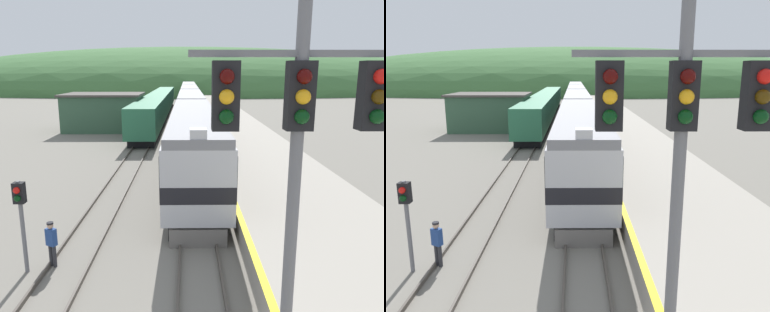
% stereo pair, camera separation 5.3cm
% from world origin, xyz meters
% --- Properties ---
extents(track_main, '(1.52, 180.00, 0.16)m').
position_xyz_m(track_main, '(0.00, 70.00, 0.08)').
color(track_main, '#4C443D').
rests_on(track_main, ground).
extents(track_siding, '(1.52, 180.00, 0.16)m').
position_xyz_m(track_siding, '(-4.63, 70.00, 0.08)').
color(track_siding, '#4C443D').
rests_on(track_siding, ground).
extents(platform, '(6.60, 140.00, 1.00)m').
position_xyz_m(platform, '(4.92, 50.00, 0.50)').
color(platform, '#9E9689').
rests_on(platform, ground).
extents(distant_hills, '(215.60, 97.02, 31.28)m').
position_xyz_m(distant_hills, '(0.00, 143.48, 0.00)').
color(distant_hills, '#3D6B38').
rests_on(distant_hills, ground).
extents(station_shed, '(9.09, 7.02, 4.31)m').
position_xyz_m(station_shed, '(-10.23, 43.43, 2.17)').
color(station_shed, '#385B42').
rests_on(station_shed, ground).
extents(express_train_lead_car, '(2.98, 21.00, 4.70)m').
position_xyz_m(express_train_lead_car, '(0.00, 22.72, 2.37)').
color(express_train_lead_car, black).
rests_on(express_train_lead_car, ground).
extents(carriage_second, '(2.97, 19.91, 4.34)m').
position_xyz_m(carriage_second, '(0.00, 44.30, 2.36)').
color(carriage_second, black).
rests_on(carriage_second, ground).
extents(carriage_third, '(2.97, 19.91, 4.34)m').
position_xyz_m(carriage_third, '(0.00, 65.09, 2.36)').
color(carriage_third, black).
rests_on(carriage_third, ground).
extents(carriage_fourth, '(2.97, 19.91, 4.34)m').
position_xyz_m(carriage_fourth, '(0.00, 85.88, 2.36)').
color(carriage_fourth, black).
rests_on(carriage_fourth, ground).
extents(carriage_fifth, '(2.97, 19.91, 4.34)m').
position_xyz_m(carriage_fifth, '(0.00, 106.68, 2.36)').
color(carriage_fifth, black).
rests_on(carriage_fifth, ground).
extents(siding_train, '(2.90, 47.98, 3.66)m').
position_xyz_m(siding_train, '(-4.63, 55.21, 1.89)').
color(siding_train, black).
rests_on(siding_train, ground).
extents(signal_mast_main, '(3.30, 0.42, 7.95)m').
position_xyz_m(signal_mast_main, '(1.25, 4.44, 5.48)').
color(signal_mast_main, slate).
rests_on(signal_mast_main, ground).
extents(signal_post_siding, '(0.36, 0.42, 3.28)m').
position_xyz_m(signal_post_siding, '(-6.00, 10.77, 2.37)').
color(signal_post_siding, slate).
rests_on(signal_post_siding, ground).
extents(track_worker, '(0.42, 0.36, 1.67)m').
position_xyz_m(track_worker, '(-5.22, 11.16, 0.95)').
color(track_worker, '#2D2D33').
rests_on(track_worker, ground).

